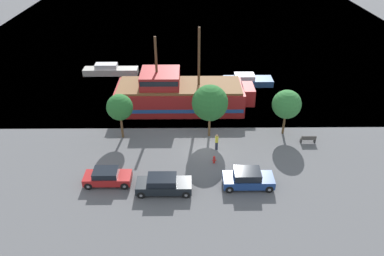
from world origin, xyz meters
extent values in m
plane|color=#5B5B5E|center=(0.00, 0.00, 0.00)|extent=(160.00, 160.00, 0.00)
plane|color=teal|center=(0.00, 44.00, 0.00)|extent=(80.00, 80.00, 0.00)
cube|color=#A31E1E|center=(-2.77, 8.79, 1.41)|extent=(14.88, 5.54, 2.82)
cube|color=#234C93|center=(-2.77, 8.79, 0.99)|extent=(14.58, 5.62, 0.45)
cube|color=#A31E1E|center=(5.27, 8.79, 1.83)|extent=(1.40, 3.05, 1.98)
cube|color=brown|center=(-2.77, 8.79, 2.95)|extent=(14.28, 5.09, 0.25)
cube|color=#A31E1E|center=(-5.00, 8.79, 3.88)|extent=(4.46, 4.43, 1.61)
cube|color=black|center=(-5.00, 8.79, 4.12)|extent=(4.24, 4.49, 0.58)
cylinder|color=#4C331E|center=(-0.54, 8.79, 6.44)|extent=(0.28, 0.28, 6.73)
cylinder|color=#4C331E|center=(-5.37, 8.79, 5.93)|extent=(0.28, 0.28, 5.72)
cube|color=navy|center=(6.35, 15.64, 0.43)|extent=(6.62, 2.36, 0.86)
cube|color=silver|center=(5.85, 15.64, 1.16)|extent=(2.65, 1.84, 0.61)
cube|color=black|center=(6.65, 15.64, 1.16)|extent=(0.12, 1.65, 0.49)
cube|color=#B7B2A8|center=(-12.95, 19.42, 0.46)|extent=(7.78, 1.85, 0.91)
cube|color=silver|center=(-13.53, 19.42, 1.25)|extent=(3.11, 1.44, 0.68)
cube|color=black|center=(-12.59, 19.42, 1.25)|extent=(0.12, 1.30, 0.54)
cube|color=black|center=(-3.85, -6.57, 0.62)|extent=(4.69, 1.81, 0.74)
cube|color=black|center=(-3.99, -6.57, 1.27)|extent=(2.44, 1.63, 0.55)
cylinder|color=black|center=(-1.98, -7.39, 0.34)|extent=(0.68, 0.22, 0.68)
cylinder|color=gray|center=(-1.98, -7.39, 0.34)|extent=(0.26, 0.25, 0.26)
cylinder|color=black|center=(-1.98, -5.76, 0.34)|extent=(0.68, 0.22, 0.68)
cylinder|color=gray|center=(-1.98, -5.76, 0.34)|extent=(0.26, 0.25, 0.26)
cylinder|color=black|center=(-5.72, -7.39, 0.34)|extent=(0.68, 0.22, 0.68)
cylinder|color=gray|center=(-5.72, -7.39, 0.34)|extent=(0.26, 0.25, 0.26)
cylinder|color=black|center=(-5.72, -5.76, 0.34)|extent=(0.68, 0.22, 0.68)
cylinder|color=gray|center=(-5.72, -5.76, 0.34)|extent=(0.26, 0.25, 0.26)
cube|color=#B21E1E|center=(-8.81, -5.45, 0.59)|extent=(4.09, 1.74, 0.66)
cube|color=black|center=(-8.94, -5.45, 1.18)|extent=(2.12, 1.57, 0.52)
cylinder|color=black|center=(-7.26, -6.23, 0.35)|extent=(0.70, 0.22, 0.70)
cylinder|color=gray|center=(-7.26, -6.23, 0.35)|extent=(0.27, 0.25, 0.27)
cylinder|color=black|center=(-7.26, -4.66, 0.35)|extent=(0.70, 0.22, 0.70)
cylinder|color=gray|center=(-7.26, -4.66, 0.35)|extent=(0.27, 0.25, 0.27)
cylinder|color=black|center=(-10.37, -6.23, 0.35)|extent=(0.70, 0.22, 0.70)
cylinder|color=gray|center=(-10.37, -6.23, 0.35)|extent=(0.27, 0.25, 0.27)
cylinder|color=black|center=(-10.37, -4.66, 0.35)|extent=(0.70, 0.22, 0.70)
cylinder|color=gray|center=(-10.37, -4.66, 0.35)|extent=(0.27, 0.25, 0.27)
cube|color=navy|center=(3.41, -5.90, 0.62)|extent=(4.36, 1.91, 0.72)
cube|color=black|center=(3.27, -5.90, 1.30)|extent=(2.27, 1.72, 0.64)
cylinder|color=black|center=(5.10, -6.77, 0.35)|extent=(0.69, 0.22, 0.69)
cylinder|color=gray|center=(5.10, -6.77, 0.35)|extent=(0.26, 0.25, 0.26)
cylinder|color=black|center=(5.10, -5.03, 0.35)|extent=(0.69, 0.22, 0.69)
cylinder|color=gray|center=(5.10, -5.03, 0.35)|extent=(0.26, 0.25, 0.26)
cylinder|color=black|center=(1.71, -6.77, 0.35)|extent=(0.69, 0.22, 0.69)
cylinder|color=gray|center=(1.71, -6.77, 0.35)|extent=(0.26, 0.25, 0.26)
cylinder|color=black|center=(1.71, -5.03, 0.35)|extent=(0.69, 0.22, 0.69)
cylinder|color=gray|center=(1.71, -5.03, 0.35)|extent=(0.26, 0.25, 0.26)
cylinder|color=red|center=(0.67, -2.48, 0.28)|extent=(0.22, 0.22, 0.56)
sphere|color=red|center=(0.67, -2.48, 0.64)|extent=(0.25, 0.25, 0.25)
cylinder|color=red|center=(0.51, -2.48, 0.31)|extent=(0.10, 0.09, 0.09)
cylinder|color=red|center=(0.83, -2.48, 0.31)|extent=(0.10, 0.09, 0.09)
cube|color=#4C4742|center=(10.55, 1.03, 0.42)|extent=(1.54, 0.45, 0.05)
cube|color=#4C4742|center=(10.55, 0.84, 0.65)|extent=(1.54, 0.06, 0.40)
cube|color=#2D2D2D|center=(9.84, 1.03, 0.20)|extent=(0.12, 0.36, 0.40)
cube|color=#2D2D2D|center=(11.26, 1.03, 0.20)|extent=(0.12, 0.36, 0.40)
cylinder|color=#232838|center=(1.05, -0.17, 0.42)|extent=(0.27, 0.27, 0.85)
cylinder|color=gold|center=(1.05, -0.17, 1.17)|extent=(0.32, 0.32, 0.65)
sphere|color=#8C664C|center=(1.05, -0.17, 1.61)|extent=(0.23, 0.23, 0.23)
cylinder|color=brown|center=(-8.68, 2.22, 1.21)|extent=(0.24, 0.24, 2.42)
sphere|color=#286B2D|center=(-8.68, 2.22, 3.56)|extent=(2.68, 2.68, 2.68)
cylinder|color=brown|center=(0.43, 2.40, 1.17)|extent=(0.24, 0.24, 2.35)
sphere|color=#286B2D|center=(0.43, 2.40, 3.92)|extent=(3.70, 3.70, 3.70)
cylinder|color=brown|center=(8.37, 2.85, 1.10)|extent=(0.24, 0.24, 2.20)
sphere|color=#337A38|center=(8.37, 2.85, 3.48)|extent=(3.00, 3.00, 3.00)
camera|label=1|loc=(-1.70, -31.30, 21.05)|focal=35.00mm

